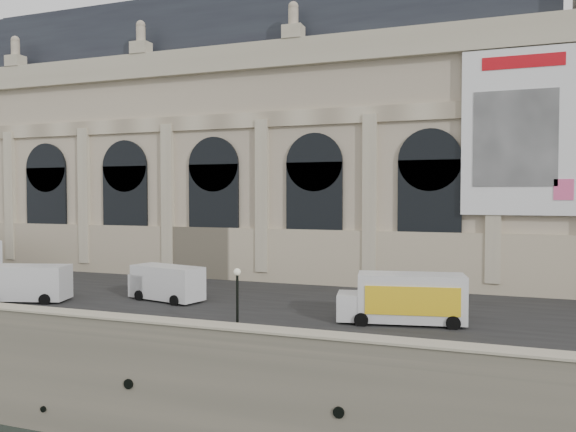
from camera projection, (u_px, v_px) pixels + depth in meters
name	position (u px, v px, depth m)	size (l,w,h in m)	color
quay	(298.00, 291.00, 64.71)	(160.00, 70.00, 6.00)	gray
street	(214.00, 296.00, 44.85)	(160.00, 24.00, 0.06)	#2D2D2D
parapet	(105.00, 325.00, 32.23)	(160.00, 1.40, 1.21)	gray
museum	(235.00, 144.00, 62.22)	(69.00, 18.70, 29.10)	beige
van_b	(23.00, 283.00, 42.29)	(6.65, 4.00, 2.78)	silver
van_c	(164.00, 283.00, 42.82)	(6.40, 3.60, 2.69)	silver
box_truck	(404.00, 299.00, 35.05)	(8.16, 3.92, 3.16)	silver
lamp_right	(237.00, 303.00, 31.57)	(0.40, 0.40, 3.96)	black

